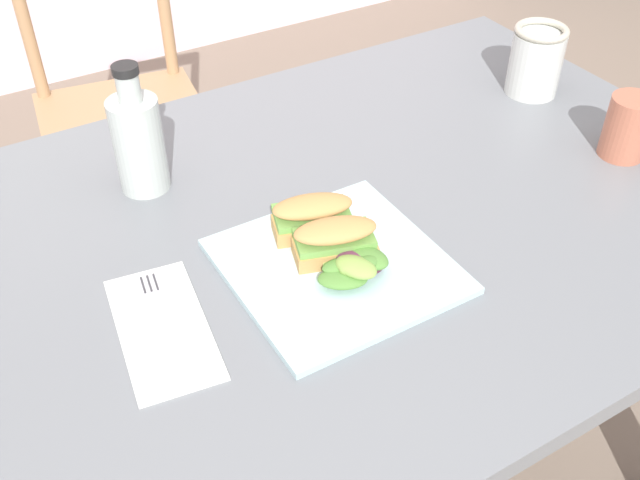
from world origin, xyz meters
name	(u,v)px	position (x,y,z in m)	size (l,w,h in m)	color
dining_table	(310,289)	(-0.08, 0.09, 0.62)	(1.37, 0.86, 0.74)	slate
chair_wooden_far	(120,108)	(-0.07, 1.06, 0.45)	(0.45, 0.45, 0.87)	tan
plate_lunch	(336,266)	(-0.09, 0.00, 0.74)	(0.27, 0.27, 0.01)	silver
sandwich_half_front	(335,239)	(-0.09, 0.01, 0.78)	(0.12, 0.09, 0.06)	tan
sandwich_half_back	(312,215)	(-0.08, 0.07, 0.78)	(0.12, 0.09, 0.06)	tan
salad_mixed_greens	(353,265)	(-0.08, -0.03, 0.77)	(0.11, 0.10, 0.03)	#4C2338
napkin_folded	(163,328)	(-0.33, 0.01, 0.74)	(0.10, 0.21, 0.00)	white
fork_on_napkin	(159,316)	(-0.32, 0.03, 0.75)	(0.05, 0.19, 0.00)	silver
bottle_cold_brew	(139,147)	(-0.24, 0.30, 0.81)	(0.07, 0.07, 0.20)	#472819
mason_jar_iced_tea	(535,64)	(0.46, 0.23, 0.80)	(0.09, 0.09, 0.12)	#C67528
cup_extra_side	(627,127)	(0.44, 0.00, 0.79)	(0.07, 0.07, 0.10)	#B2664C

